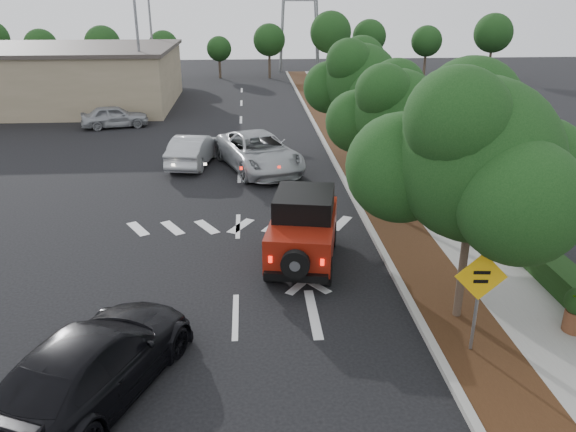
{
  "coord_description": "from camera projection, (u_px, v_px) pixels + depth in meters",
  "views": [
    {
      "loc": [
        0.45,
        -12.44,
        7.7
      ],
      "look_at": [
        1.57,
        3.0,
        1.54
      ],
      "focal_mm": 35.0,
      "sensor_mm": 36.0,
      "label": 1
    }
  ],
  "objects": [
    {
      "name": "commercial_building",
      "position": [
        18.0,
        78.0,
        40.33
      ],
      "size": [
        22.0,
        12.0,
        4.0
      ],
      "primitive_type": "cube",
      "color": "gray",
      "rests_on": "ground"
    },
    {
      "name": "light_pole_a",
      "position": [
        145.0,
        115.0,
        38.0
      ],
      "size": [
        2.0,
        0.22,
        9.0
      ],
      "primitive_type": null,
      "color": "slate",
      "rests_on": "ground"
    },
    {
      "name": "black_suv_oncoming",
      "position": [
        94.0,
        363.0,
        11.29
      ],
      "size": [
        4.08,
        5.76,
        1.55
      ],
      "primitive_type": "imported",
      "rotation": [
        0.0,
        0.0,
        2.74
      ],
      "color": "black",
      "rests_on": "ground"
    },
    {
      "name": "sidewalk",
      "position": [
        402.0,
        170.0,
        25.95
      ],
      "size": [
        2.0,
        70.0,
        0.12
      ],
      "primitive_type": "cube",
      "color": "gray",
      "rests_on": "ground"
    },
    {
      "name": "planting_strip",
      "position": [
        361.0,
        171.0,
        25.82
      ],
      "size": [
        1.8,
        70.0,
        0.12
      ],
      "primitive_type": "cube",
      "color": "black",
      "rests_on": "ground"
    },
    {
      "name": "hedge",
      "position": [
        432.0,
        163.0,
        25.92
      ],
      "size": [
        0.8,
        70.0,
        0.8
      ],
      "primitive_type": "cube",
      "color": "black",
      "rests_on": "ground"
    },
    {
      "name": "light_pole_b",
      "position": [
        156.0,
        88.0,
        49.06
      ],
      "size": [
        2.0,
        0.22,
        9.0
      ],
      "primitive_type": null,
      "color": "slate",
      "rests_on": "ground"
    },
    {
      "name": "speed_hump_sign",
      "position": [
        479.0,
        289.0,
        12.25
      ],
      "size": [
        1.14,
        0.13,
        2.44
      ],
      "rotation": [
        0.0,
        0.0,
        -0.09
      ],
      "color": "slate",
      "rests_on": "ground"
    },
    {
      "name": "ground",
      "position": [
        236.0,
        317.0,
        14.35
      ],
      "size": [
        120.0,
        120.0,
        0.0
      ],
      "primitive_type": "plane",
      "color": "black",
      "rests_on": "ground"
    },
    {
      "name": "street_tree_mid",
      "position": [
        390.0,
        217.0,
        20.75
      ],
      "size": [
        3.2,
        3.2,
        5.32
      ],
      "primitive_type": null,
      "color": "black",
      "rests_on": "ground"
    },
    {
      "name": "transmission_tower",
      "position": [
        299.0,
        71.0,
        59.23
      ],
      "size": [
        7.0,
        4.0,
        28.0
      ],
      "primitive_type": null,
      "color": "slate",
      "rests_on": "ground"
    },
    {
      "name": "silver_suv_ahead",
      "position": [
        259.0,
        152.0,
        26.03
      ],
      "size": [
        4.56,
        6.61,
        1.68
      ],
      "primitive_type": "imported",
      "rotation": [
        0.0,
        0.0,
        0.32
      ],
      "color": "#A4A8AC",
      "rests_on": "ground"
    },
    {
      "name": "curb",
      "position": [
        340.0,
        171.0,
        25.75
      ],
      "size": [
        0.2,
        70.0,
        0.15
      ],
      "primitive_type": "cube",
      "color": "#9E9B93",
      "rests_on": "ground"
    },
    {
      "name": "silver_sedan_oncoming",
      "position": [
        193.0,
        150.0,
        26.8
      ],
      "size": [
        2.33,
        4.65,
        1.46
      ],
      "primitive_type": "imported",
      "rotation": [
        0.0,
        0.0,
        2.96
      ],
      "color": "#A9ACB0",
      "rests_on": "ground"
    },
    {
      "name": "street_tree_near",
      "position": [
        456.0,
        319.0,
        14.26
      ],
      "size": [
        3.8,
        3.8,
        5.92
      ],
      "primitive_type": null,
      "color": "black",
      "rests_on": "ground"
    },
    {
      "name": "parked_suv",
      "position": [
        115.0,
        116.0,
        34.31
      ],
      "size": [
        4.24,
        2.54,
        1.35
      ],
      "primitive_type": "imported",
      "rotation": [
        0.0,
        0.0,
        1.82
      ],
      "color": "#96999D",
      "rests_on": "ground"
    },
    {
      "name": "street_tree_far",
      "position": [
        357.0,
        166.0,
        26.77
      ],
      "size": [
        3.4,
        3.4,
        5.62
      ],
      "primitive_type": null,
      "color": "black",
      "rests_on": "ground"
    },
    {
      "name": "red_jeep",
      "position": [
        304.0,
        227.0,
        17.04
      ],
      "size": [
        2.56,
        4.39,
        2.16
      ],
      "rotation": [
        0.0,
        0.0,
        -0.19
      ],
      "color": "black",
      "rests_on": "ground"
    }
  ]
}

